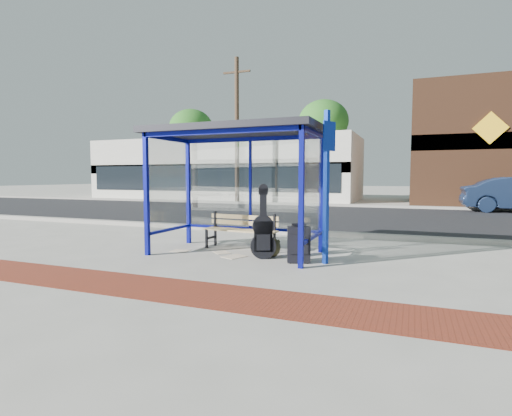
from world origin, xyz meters
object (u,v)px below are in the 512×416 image
at_px(bench, 241,229).
at_px(suitcase, 299,244).
at_px(guitar_bag, 263,233).
at_px(backpack, 273,249).

xyz_separation_m(bench, suitcase, (1.46, -0.84, -0.10)).
height_order(bench, guitar_bag, guitar_bag).
relative_size(bench, suitcase, 2.34).
height_order(suitcase, backpack, suitcase).
distance_m(bench, guitar_bag, 1.09).
distance_m(bench, suitcase, 1.68).
relative_size(bench, backpack, 4.79).
bearing_deg(guitar_bag, suitcase, -30.23).
height_order(bench, backpack, bench).
distance_m(guitar_bag, suitcase, 0.71).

